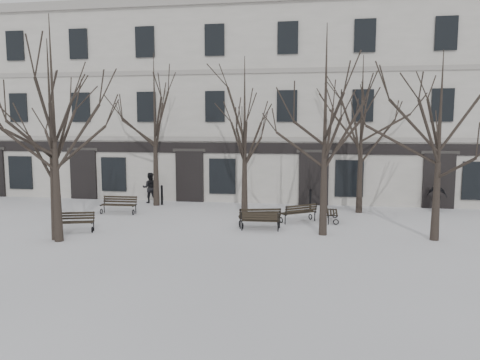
% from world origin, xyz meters
% --- Properties ---
extents(ground, '(100.00, 100.00, 0.00)m').
position_xyz_m(ground, '(0.00, 0.00, 0.00)').
color(ground, white).
rests_on(ground, ground).
extents(building, '(40.40, 10.20, 11.40)m').
position_xyz_m(building, '(0.00, 12.96, 5.52)').
color(building, beige).
rests_on(building, ground).
extents(tree_0, '(5.28, 5.28, 7.55)m').
position_xyz_m(tree_0, '(-6.26, -1.51, 4.72)').
color(tree_0, black).
rests_on(tree_0, ground).
extents(tree_1, '(5.86, 5.86, 8.37)m').
position_xyz_m(tree_1, '(-5.98, -1.75, 5.24)').
color(tree_1, black).
rests_on(tree_1, ground).
extents(tree_2, '(5.78, 5.78, 8.26)m').
position_xyz_m(tree_2, '(3.92, 0.90, 5.17)').
color(tree_2, black).
rests_on(tree_2, ground).
extents(tree_3, '(5.00, 5.00, 7.14)m').
position_xyz_m(tree_3, '(8.14, 0.71, 4.46)').
color(tree_3, black).
rests_on(tree_3, ground).
extents(tree_4, '(5.71, 5.71, 8.16)m').
position_xyz_m(tree_4, '(-4.97, 6.40, 5.10)').
color(tree_4, black).
rests_on(tree_4, ground).
extents(tree_5, '(5.37, 5.37, 7.67)m').
position_xyz_m(tree_5, '(0.12, 4.96, 4.80)').
color(tree_5, black).
rests_on(tree_5, ground).
extents(tree_6, '(5.43, 5.43, 7.76)m').
position_xyz_m(tree_6, '(5.78, 6.03, 4.85)').
color(tree_6, black).
rests_on(tree_6, ground).
extents(bench_0, '(1.71, 1.01, 0.82)m').
position_xyz_m(bench_0, '(-6.19, -0.26, 0.44)').
color(bench_0, black).
rests_on(bench_0, ground).
extents(bench_1, '(1.86, 1.04, 0.89)m').
position_xyz_m(bench_1, '(1.27, 1.74, 0.49)').
color(bench_1, black).
rests_on(bench_1, ground).
extents(bench_2, '(1.61, 0.64, 0.80)m').
position_xyz_m(bench_2, '(1.35, 1.25, 0.44)').
color(bench_2, black).
rests_on(bench_2, ground).
extents(bench_3, '(1.75, 0.68, 0.87)m').
position_xyz_m(bench_3, '(-6.01, 3.82, 0.47)').
color(bench_3, black).
rests_on(bench_3, ground).
extents(bench_4, '(1.70, 1.47, 0.85)m').
position_xyz_m(bench_4, '(2.89, 3.19, 0.46)').
color(bench_4, black).
rests_on(bench_4, ground).
extents(bench_5, '(0.61, 1.64, 0.82)m').
position_xyz_m(bench_5, '(4.31, 3.66, 0.45)').
color(bench_5, black).
rests_on(bench_5, ground).
extents(bollard_a, '(0.14, 0.14, 1.10)m').
position_xyz_m(bollard_a, '(-4.74, 6.62, 0.59)').
color(bollard_a, black).
rests_on(bollard_a, ground).
extents(bollard_b, '(0.13, 0.13, 1.05)m').
position_xyz_m(bollard_b, '(3.35, 6.76, 0.56)').
color(bollard_b, black).
rests_on(bollard_b, ground).
extents(pedestrian_b, '(0.98, 0.85, 1.71)m').
position_xyz_m(pedestrian_b, '(-5.61, 7.16, 0.00)').
color(pedestrian_b, black).
rests_on(pedestrian_b, ground).
extents(pedestrian_c, '(1.01, 0.66, 1.60)m').
position_xyz_m(pedestrian_c, '(9.70, 6.96, 0.00)').
color(pedestrian_c, black).
rests_on(pedestrian_c, ground).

